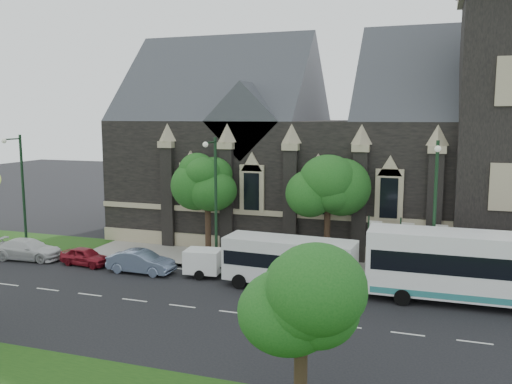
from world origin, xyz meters
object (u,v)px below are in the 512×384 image
at_px(tree_walk_right, 332,183).
at_px(car_far_red, 85,256).
at_px(box_trailer, 203,261).
at_px(shuttle_bus, 290,260).
at_px(tree_park_east, 308,298).
at_px(street_lamp_mid, 215,196).
at_px(banner_flag_center, 405,243).
at_px(car_far_white, 28,249).
at_px(tour_coach, 496,268).
at_px(tree_walk_left, 211,179).
at_px(banner_flag_left, 373,241).
at_px(sedan, 141,262).
at_px(street_lamp_near, 435,207).
at_px(banner_flag_right, 438,245).
at_px(street_lamp_far, 21,186).

distance_m(tree_walk_right, car_far_red, 17.96).
bearing_deg(box_trailer, shuttle_bus, -11.83).
xyz_separation_m(tree_park_east, street_lamp_mid, (-10.18, 16.42, 0.49)).
bearing_deg(banner_flag_center, car_far_white, -171.88).
distance_m(tree_walk_right, tour_coach, 11.94).
bearing_deg(tree_walk_left, banner_flag_left, -8.02).
distance_m(tree_walk_left, banner_flag_center, 14.58).
bearing_deg(sedan, street_lamp_near, -82.65).
height_order(car_far_red, car_far_white, car_far_white).
relative_size(banner_flag_left, shuttle_bus, 0.50).
xyz_separation_m(tree_walk_right, box_trailer, (-7.38, -5.23, -4.81)).
bearing_deg(shuttle_bus, banner_flag_center, 35.39).
bearing_deg(street_lamp_mid, street_lamp_near, 0.00).
height_order(box_trailer, sedan, box_trailer).
relative_size(tour_coach, sedan, 3.01).
distance_m(tree_park_east, banner_flag_right, 18.91).
bearing_deg(tree_walk_left, banner_flag_right, -6.04).
height_order(tree_walk_right, street_lamp_mid, street_lamp_mid).
bearing_deg(street_lamp_mid, banner_flag_right, 7.60).
xyz_separation_m(street_lamp_near, car_far_red, (-23.09, -1.85, -4.48)).
relative_size(tree_park_east, box_trailer, 1.85).
xyz_separation_m(tree_walk_left, street_lamp_near, (15.80, -3.61, -0.62)).
bearing_deg(sedan, tree_walk_left, -23.94).
relative_size(tree_walk_right, tree_walk_left, 1.02).
distance_m(street_lamp_near, sedan, 19.08).
bearing_deg(tour_coach, tree_walk_left, 164.13).
distance_m(banner_flag_left, sedan, 15.38).
bearing_deg(sedan, car_far_red, 86.11).
bearing_deg(box_trailer, banner_flag_right, 7.37).
xyz_separation_m(banner_flag_right, car_far_white, (-28.31, -3.76, -1.64)).
distance_m(tree_walk_left, street_lamp_far, 14.67).
relative_size(tree_park_east, shuttle_bus, 0.78).
height_order(banner_flag_left, tour_coach, tour_coach).
relative_size(box_trailer, car_far_white, 0.66).
relative_size(tree_walk_right, car_far_white, 1.52).
height_order(banner_flag_left, car_far_red, banner_flag_left).
xyz_separation_m(tree_walk_right, car_far_white, (-21.23, -5.47, -5.07)).
height_order(street_lamp_near, street_lamp_far, same).
relative_size(tree_park_east, car_far_white, 1.22).
height_order(banner_flag_left, sedan, banner_flag_left).
bearing_deg(tour_coach, street_lamp_far, 176.66).
xyz_separation_m(street_lamp_far, banner_flag_center, (28.29, 1.91, -2.73)).
xyz_separation_m(tree_park_east, street_lamp_near, (3.82, 16.42, 0.49)).
bearing_deg(banner_flag_right, banner_flag_center, 180.00).
height_order(banner_flag_left, banner_flag_center, same).
bearing_deg(tree_walk_left, tour_coach, -15.33).
relative_size(banner_flag_center, banner_flag_right, 1.00).
height_order(street_lamp_mid, car_far_red, street_lamp_mid).
height_order(tree_park_east, box_trailer, tree_park_east).
distance_m(sedan, car_far_red, 4.66).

